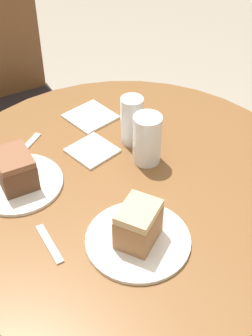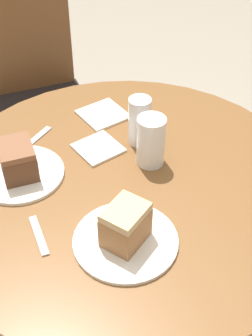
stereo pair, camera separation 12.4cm
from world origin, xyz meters
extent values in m
plane|color=gray|center=(0.00, 0.00, 0.00)|extent=(8.00, 8.00, 0.00)
cylinder|color=brown|center=(0.00, 0.00, 0.01)|extent=(0.55, 0.55, 0.03)
cylinder|color=brown|center=(0.00, 0.00, 0.36)|extent=(0.09, 0.09, 0.68)
cylinder|color=brown|center=(0.00, 0.00, 0.72)|extent=(1.04, 1.04, 0.03)
cylinder|color=brown|center=(-0.13, 0.63, 0.21)|extent=(0.04, 0.04, 0.42)
cylinder|color=brown|center=(0.23, 0.56, 0.21)|extent=(0.04, 0.04, 0.42)
cylinder|color=brown|center=(-0.05, 1.05, 0.21)|extent=(0.04, 0.04, 0.42)
cylinder|color=brown|center=(0.31, 0.98, 0.21)|extent=(0.04, 0.04, 0.42)
cube|color=black|center=(0.09, 0.81, 0.43)|extent=(0.50, 0.54, 0.03)
cube|color=brown|center=(0.14, 1.03, 0.66)|extent=(0.39, 0.09, 0.43)
cylinder|color=silver|center=(-0.24, 0.17, 0.74)|extent=(0.24, 0.24, 0.01)
cylinder|color=silver|center=(-0.12, -0.19, 0.74)|extent=(0.25, 0.25, 0.01)
cube|color=brown|center=(-0.24, 0.17, 0.78)|extent=(0.11, 0.13, 0.07)
cube|color=brown|center=(-0.24, 0.17, 0.82)|extent=(0.11, 0.13, 0.02)
cube|color=#9E6B42|center=(-0.12, -0.19, 0.78)|extent=(0.13, 0.12, 0.08)
cube|color=tan|center=(-0.12, -0.19, 0.83)|extent=(0.13, 0.11, 0.02)
cylinder|color=beige|center=(0.10, 0.03, 0.78)|extent=(0.07, 0.07, 0.09)
cylinder|color=white|center=(0.10, 0.03, 0.81)|extent=(0.08, 0.08, 0.15)
cylinder|color=silver|center=(0.12, 0.12, 0.79)|extent=(0.06, 0.06, 0.11)
cylinder|color=white|center=(0.12, 0.12, 0.81)|extent=(0.07, 0.07, 0.15)
cube|color=silver|center=(0.10, 0.30, 0.74)|extent=(0.14, 0.14, 0.01)
cube|color=silver|center=(-0.15, 0.29, 0.73)|extent=(0.16, 0.09, 0.00)
cube|color=silver|center=(-0.28, -0.06, 0.73)|extent=(0.04, 0.13, 0.00)
cube|color=silver|center=(0.00, 0.15, 0.74)|extent=(0.13, 0.13, 0.01)
camera|label=1|loc=(-0.60, -0.72, 1.59)|focal=50.00mm
camera|label=2|loc=(-0.50, -0.80, 1.59)|focal=50.00mm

